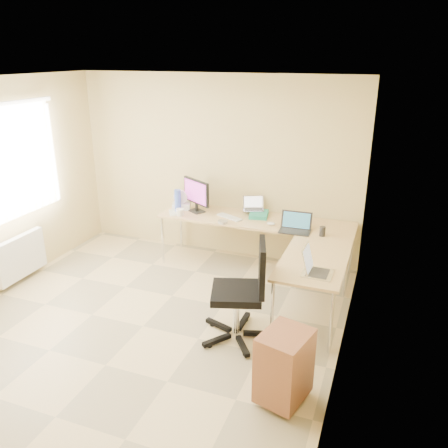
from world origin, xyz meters
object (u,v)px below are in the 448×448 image
at_px(mug, 180,213).
at_px(office_chair, 236,295).
at_px(desk_return, 312,289).
at_px(cabinet, 284,366).
at_px(laptop_black, 295,223).
at_px(desk_fan, 182,200).
at_px(laptop_return, 319,264).
at_px(keyboard, 230,217).
at_px(monitor, 196,196).
at_px(desk_main, 255,244).
at_px(laptop_center, 254,204).
at_px(water_bottle, 178,201).

height_order(mug, office_chair, office_chair).
bearing_deg(desk_return, cabinet, -89.06).
relative_size(laptop_black, desk_fan, 1.48).
distance_m(laptop_return, office_chair, 0.90).
bearing_deg(cabinet, keyboard, 134.47).
bearing_deg(keyboard, laptop_return, -17.17).
bearing_deg(desk_fan, laptop_black, -19.47).
height_order(desk_return, mug, mug).
relative_size(monitor, cabinet, 0.88).
height_order(desk_main, monitor, monitor).
relative_size(laptop_black, keyboard, 0.98).
distance_m(monitor, mug, 0.35).
height_order(desk_return, laptop_center, laptop_center).
xyz_separation_m(laptop_black, laptop_return, (0.47, -1.08, -0.00)).
bearing_deg(keyboard, desk_main, 36.54).
bearing_deg(laptop_return, keyboard, 49.75).
height_order(keyboard, laptop_return, laptop_return).
relative_size(desk_main, desk_return, 2.04).
height_order(monitor, cabinet, monitor).
height_order(desk_main, keyboard, keyboard).
bearing_deg(laptop_center, laptop_black, -56.17).
distance_m(desk_main, desk_fan, 1.23).
relative_size(monitor, water_bottle, 1.73).
height_order(laptop_center, laptop_return, laptop_center).
xyz_separation_m(water_bottle, desk_fan, (0.00, 0.13, -0.03)).
bearing_deg(laptop_black, cabinet, -81.60).
xyz_separation_m(monitor, office_chair, (1.18, -1.68, -0.47)).
height_order(monitor, desk_fan, monitor).
height_order(desk_return, laptop_black, laptop_black).
xyz_separation_m(laptop_black, keyboard, (-0.95, 0.20, -0.11)).
distance_m(keyboard, office_chair, 1.74).
distance_m(desk_return, mug, 2.16).
height_order(laptop_center, water_bottle, water_bottle).
relative_size(monitor, laptop_center, 1.90).
relative_size(laptop_black, laptop_return, 1.09).
bearing_deg(keyboard, laptop_center, 71.55).
bearing_deg(desk_fan, office_chair, -58.92).
distance_m(desk_main, mug, 1.12).
distance_m(mug, office_chair, 1.95).
distance_m(laptop_black, laptop_return, 1.17).
bearing_deg(mug, desk_return, -20.58).
height_order(water_bottle, cabinet, water_bottle).
distance_m(desk_fan, office_chair, 2.27).
bearing_deg(desk_main, keyboard, -168.31).
bearing_deg(keyboard, desk_fan, -164.29).
bearing_deg(office_chair, laptop_return, 4.93).
height_order(monitor, mug, monitor).
relative_size(water_bottle, cabinet, 0.51).
height_order(desk_return, laptop_return, laptop_return).
xyz_separation_m(laptop_center, water_bottle, (-1.04, -0.27, 0.01)).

